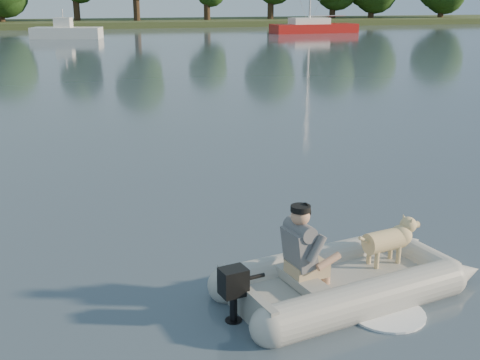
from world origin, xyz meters
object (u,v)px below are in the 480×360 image
object	(u,v)px
dog	(385,244)
sailboat	(313,27)
man	(301,245)
motorboat	(66,25)
dinghy	(348,250)

from	to	relation	value
dog	sailboat	size ratio (longest dim) A/B	0.08
man	motorboat	bearing A→B (deg)	81.53
motorboat	man	bearing A→B (deg)	-71.99
dinghy	sailboat	size ratio (longest dim) A/B	0.41
man	sailboat	world-z (taller)	sailboat
dog	motorboat	world-z (taller)	motorboat
sailboat	dinghy	bearing A→B (deg)	-114.84
man	motorboat	xyz separation A→B (m)	(-3.49, 44.05, 0.36)
dinghy	motorboat	world-z (taller)	motorboat
dinghy	sailboat	world-z (taller)	sailboat
man	motorboat	world-z (taller)	motorboat
man	dog	xyz separation A→B (m)	(1.18, 0.27, -0.23)
dinghy	dog	xyz separation A→B (m)	(0.56, 0.18, -0.06)
dog	sailboat	distance (m)	48.50
dinghy	motorboat	size ratio (longest dim) A/B	0.79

